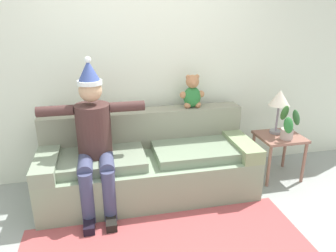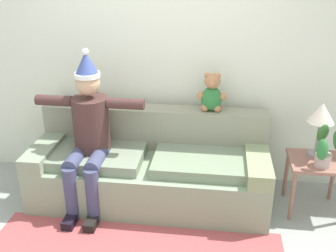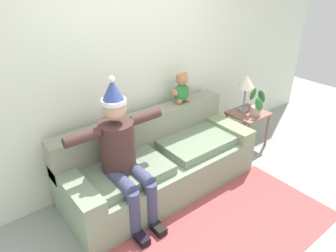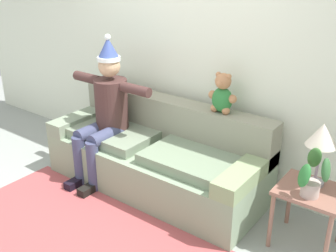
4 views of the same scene
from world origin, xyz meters
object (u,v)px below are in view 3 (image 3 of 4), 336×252
person_seated (123,153)px  teddy_bear (182,89)px  potted_plant (257,103)px  table_lamp (246,83)px  side_table (248,118)px  couch (158,162)px

person_seated → teddy_bear: size_ratio=3.94×
person_seated → potted_plant: person_seated is taller
table_lamp → side_table: bearing=-84.3°
person_seated → potted_plant: bearing=1.0°
person_seated → teddy_bear: (1.11, 0.43, 0.26)m
table_lamp → potted_plant: 0.31m
couch → table_lamp: table_lamp is taller
couch → teddy_bear: 0.93m
couch → side_table: 1.56m
person_seated → table_lamp: 2.11m
person_seated → potted_plant: size_ratio=3.88×
person_seated → side_table: bearing=3.7°
person_seated → side_table: (2.10, 0.14, -0.32)m
table_lamp → potted_plant: size_ratio=1.34×
teddy_bear → table_lamp: bearing=-11.5°
couch → potted_plant: potted_plant is taller
couch → table_lamp: bearing=2.2°
teddy_bear → potted_plant: (1.01, -0.39, -0.33)m
teddy_bear → person_seated: bearing=-158.8°
potted_plant → side_table: bearing=100.9°
teddy_bear → potted_plant: teddy_bear is taller
table_lamp → potted_plant: bearing=-81.5°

